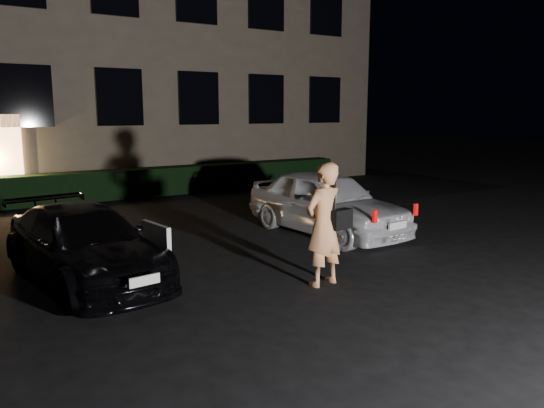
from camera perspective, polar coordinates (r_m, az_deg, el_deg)
ground at (r=7.58m, az=9.46°, el=-10.13°), size 80.00×80.00×0.00m
building at (r=21.11m, az=-19.75°, el=18.70°), size 20.00×8.11×12.00m
hedge at (r=16.64m, az=-15.22°, el=2.14°), size 15.00×0.70×0.85m
sedan at (r=8.67m, az=-19.55°, el=-4.09°), size 2.10×4.10×1.13m
hatch at (r=11.31m, az=5.85°, el=0.20°), size 1.90×4.09×1.36m
man at (r=7.90m, az=5.64°, el=-2.17°), size 0.82×0.55×1.86m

